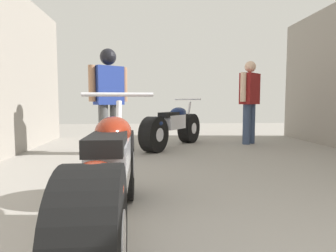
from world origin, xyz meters
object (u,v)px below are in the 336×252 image
object	(u,v)px
motorcycle_black_naked	(172,127)
mechanic_with_helmet	(109,91)
mechanic_in_blue	(250,97)
motorcycle_maroon_cruiser	(110,179)

from	to	relation	value
motorcycle_black_naked	mechanic_with_helmet	distance (m)	1.42
motorcycle_black_naked	mechanic_in_blue	bearing A→B (deg)	11.21
mechanic_in_blue	mechanic_with_helmet	bearing A→B (deg)	-160.62
mechanic_in_blue	mechanic_with_helmet	distance (m)	2.86
motorcycle_black_naked	mechanic_with_helmet	world-z (taller)	mechanic_with_helmet
motorcycle_black_naked	mechanic_in_blue	distance (m)	1.73
motorcycle_maroon_cruiser	motorcycle_black_naked	xyz separation A→B (m)	(0.72, 3.63, 0.00)
motorcycle_maroon_cruiser	mechanic_in_blue	xyz separation A→B (m)	(2.31, 3.95, 0.57)
motorcycle_black_naked	mechanic_with_helmet	bearing A→B (deg)	-150.07
motorcycle_maroon_cruiser	mechanic_with_helmet	distance (m)	3.09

